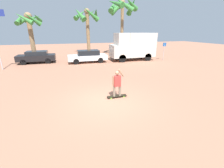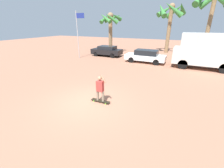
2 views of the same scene
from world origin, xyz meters
name	(u,v)px [view 1 (image 1 of 2)]	position (x,y,z in m)	size (l,w,h in m)	color
ground_plane	(108,101)	(0.00, 0.00, 0.00)	(80.00, 80.00, 0.00)	#A36B51
skateboard	(117,96)	(0.62, 0.34, 0.08)	(1.10, 0.25, 0.10)	black
person_skateboarder	(117,82)	(0.62, 0.34, 0.88)	(0.65, 0.22, 1.51)	gray
camper_van	(133,46)	(6.21, 10.59, 1.78)	(5.42, 2.23, 3.27)	black
parked_car_white	(88,56)	(0.52, 10.66, 0.74)	(4.40, 1.72, 1.41)	black
parked_car_black	(37,57)	(-5.10, 12.04, 0.72)	(4.02, 1.74, 1.35)	black
palm_tree_near_van	(122,8)	(6.37, 15.24, 6.57)	(4.45, 4.50, 7.91)	#8E704C
palm_tree_center_background	(87,18)	(1.79, 18.43, 5.45)	(4.05, 4.21, 6.96)	#8E704C
palm_tree_far_left	(29,23)	(-5.71, 14.48, 4.33)	(3.00, 3.21, 5.59)	#8E704C
street_sign	(164,49)	(9.88, 9.48, 1.39)	(0.44, 0.06, 2.14)	#B7B7BC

